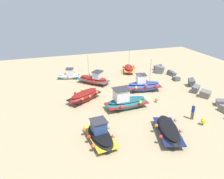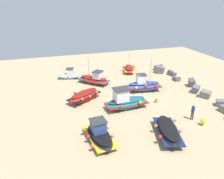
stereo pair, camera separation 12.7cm
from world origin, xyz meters
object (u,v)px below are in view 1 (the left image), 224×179
Objects in this scene: fishing_boat_6 at (126,102)px; fishing_boat_7 at (69,75)px; fishing_boat_1 at (100,135)px; fishing_boat_0 at (84,96)px; mooring_buoy_1 at (203,121)px; fishing_boat_3 at (168,131)px; fishing_boat_5 at (129,69)px; fishing_boat_2 at (94,79)px; fishing_boat_4 at (143,85)px; mooring_buoy_0 at (156,100)px; person_walking at (193,111)px.

fishing_boat_7 is (-11.73, -4.64, -0.29)m from fishing_boat_6.
fishing_boat_1 is at bearing 45.10° from fishing_boat_6.
fishing_boat_0 is 13.26m from mooring_buoy_1.
fishing_boat_7 is (-17.79, -6.29, 0.01)m from fishing_boat_3.
fishing_boat_5 is at bearing -177.89° from mooring_buoy_1.
fishing_boat_2 is (-5.11, 2.45, 0.04)m from fishing_boat_0.
fishing_boat_4 is 3.59m from mooring_buoy_0.
mooring_buoy_1 is at bearing -143.27° from person_walking.
person_walking is 1.39m from mooring_buoy_1.
fishing_boat_4 is 1.40× the size of fishing_boat_7.
fishing_boat_5 is 16.09m from person_walking.
fishing_boat_6 is 12.62m from fishing_boat_7.
fishing_boat_1 is 0.87× the size of fishing_boat_3.
fishing_boat_7 reaches higher than mooring_buoy_1.
fishing_boat_2 is at bearing -149.20° from fishing_boat_0.
fishing_boat_4 is (-0.46, 7.96, 0.17)m from fishing_boat_0.
fishing_boat_2 is at bearing -152.39° from mooring_buoy_1.
mooring_buoy_0 is at bearing 39.48° from person_walking.
fishing_boat_0 is 5.17m from fishing_boat_6.
mooring_buoy_0 is at bearing -37.04° from fishing_boat_7.
fishing_boat_7 is at bearing 36.13° from fishing_boat_3.
fishing_boat_2 is 8.95× the size of mooring_buoy_0.
fishing_boat_1 is at bearing -58.58° from mooring_buoy_0.
fishing_boat_3 is 18.10m from fishing_boat_5.
mooring_buoy_0 is at bearing -162.32° from mooring_buoy_1.
fishing_boat_3 is 6.69m from mooring_buoy_0.
fishing_boat_1 is 0.97× the size of fishing_boat_2.
fishing_boat_2 reaches higher than fishing_boat_5.
fishing_boat_7 is 2.06× the size of person_walking.
mooring_buoy_0 is at bearing 179.76° from fishing_boat_6.
fishing_boat_0 is 10.93m from fishing_boat_3.
fishing_boat_1 is 2.60× the size of person_walking.
mooring_buoy_1 is at bearing -99.26° from fishing_boat_1.
mooring_buoy_1 is at bearing -16.93° from fishing_boat_2.
fishing_boat_6 is 7.12× the size of mooring_buoy_1.
fishing_boat_3 is (1.21, 5.96, -0.07)m from fishing_boat_1.
fishing_boat_3 is 4.20m from mooring_buoy_1.
fishing_boat_5 is (-3.27, 6.71, -0.12)m from fishing_boat_2.
fishing_boat_3 is 1.04× the size of fishing_boat_4.
fishing_boat_4 is at bearing 5.31° from fishing_boat_2.
person_walking reaches higher than fishing_boat_7.
person_walking is at bearing -164.49° from mooring_buoy_1.
mooring_buoy_0 is (8.21, 5.49, -0.32)m from fishing_boat_2.
fishing_boat_0 is 2.69× the size of person_walking.
mooring_buoy_1 is (5.62, 5.83, -0.37)m from fishing_boat_6.
fishing_boat_6 is 7.03m from person_walking.
fishing_boat_1 is at bearing 54.35° from fishing_boat_4.
mooring_buoy_1 is at bearing 17.68° from mooring_buoy_0.
fishing_boat_2 is at bearing -146.25° from mooring_buoy_0.
fishing_boat_4 is at bearing -139.86° from fishing_boat_6.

